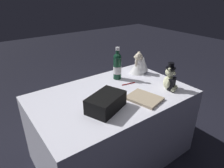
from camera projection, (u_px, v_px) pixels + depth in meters
ground_plane at (112, 152)px, 2.14m from camera, size 12.00×12.00×0.00m
reception_table at (112, 125)px, 1.98m from camera, size 1.44×0.92×0.71m
teddy_bear_groom at (170, 80)px, 1.87m from camera, size 0.14×0.14×0.27m
teddy_bear_bride at (140, 64)px, 2.24m from camera, size 0.23×0.23×0.24m
champagne_bottle at (117, 66)px, 2.08m from camera, size 0.08×0.08×0.34m
signing_pen at (129, 84)px, 2.02m from camera, size 0.15×0.04×0.01m
gift_case_black at (106, 102)px, 1.57m from camera, size 0.36×0.30×0.12m
guestbook at (144, 98)px, 1.73m from camera, size 0.28×0.32×0.02m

